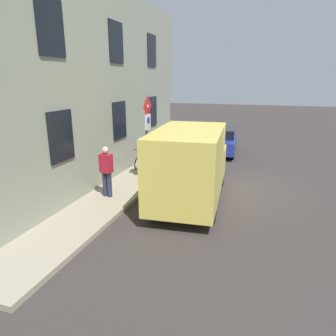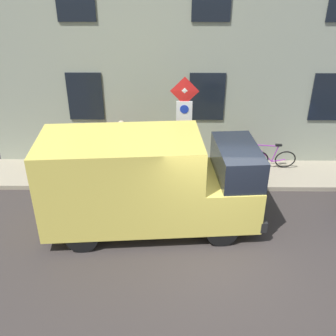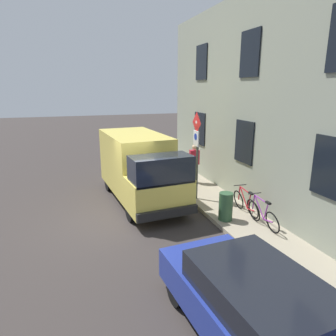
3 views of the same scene
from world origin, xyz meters
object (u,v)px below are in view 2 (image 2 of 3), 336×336
(litter_bin, at_px, (251,168))
(bicycle_purple, at_px, (269,158))
(bicycle_red, at_px, (241,158))
(pedestrian, at_px, (122,145))
(sign_post_stacked, at_px, (184,117))
(delivery_van, at_px, (147,181))

(litter_bin, bearing_deg, bicycle_purple, -40.45)
(bicycle_red, bearing_deg, pedestrian, 7.55)
(bicycle_purple, height_order, litter_bin, litter_bin)
(pedestrian, relative_size, litter_bin, 1.91)
(sign_post_stacked, height_order, pedestrian, sign_post_stacked)
(delivery_van, distance_m, bicycle_purple, 4.80)
(delivery_van, relative_size, pedestrian, 3.18)
(pedestrian, bearing_deg, sign_post_stacked, -14.95)
(delivery_van, height_order, pedestrian, delivery_van)
(delivery_van, bearing_deg, litter_bin, 29.91)
(bicycle_red, distance_m, litter_bin, 0.86)
(bicycle_red, height_order, litter_bin, litter_bin)
(bicycle_purple, bearing_deg, litter_bin, 51.71)
(bicycle_purple, relative_size, litter_bin, 1.91)
(bicycle_purple, height_order, bicycle_red, same)
(delivery_van, relative_size, bicycle_purple, 3.19)
(bicycle_purple, height_order, pedestrian, pedestrian)
(bicycle_purple, bearing_deg, pedestrian, 5.06)
(sign_post_stacked, height_order, litter_bin, sign_post_stacked)
(bicycle_purple, distance_m, litter_bin, 1.11)
(bicycle_purple, bearing_deg, bicycle_red, 2.14)
(pedestrian, bearing_deg, bicycle_red, 10.43)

